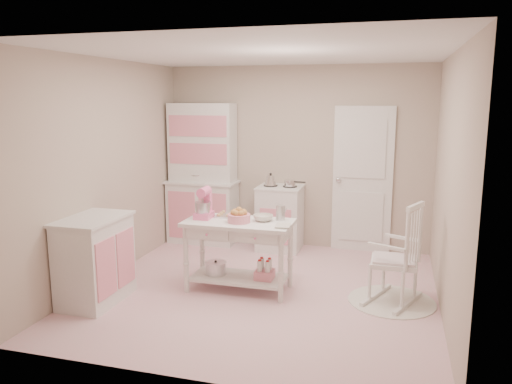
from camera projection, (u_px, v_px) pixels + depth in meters
room_shell at (262, 145)px, 5.33m from camera, size 3.84×3.84×2.62m
door at (363, 180)px, 6.96m from camera, size 0.82×0.05×2.04m
hutch at (202, 174)px, 7.38m from camera, size 1.06×0.50×2.08m
stove at (280, 218)px, 7.12m from camera, size 0.62×0.57×0.92m
base_cabinet at (95, 260)px, 5.27m from camera, size 0.54×0.84×0.92m
lace_rug at (391, 301)px, 5.33m from camera, size 0.92×0.92×0.01m
rocking_chair at (394, 252)px, 5.23m from camera, size 0.72×0.85×1.10m
work_table at (239, 256)px, 5.61m from camera, size 1.20×0.60×0.80m
stand_mixer at (204, 204)px, 5.63m from camera, size 0.21×0.29×0.34m
cookie_tray at (231, 216)px, 5.74m from camera, size 0.34×0.24×0.02m
bread_basket at (239, 218)px, 5.47m from camera, size 0.25×0.25×0.09m
mixing_bowl at (263, 218)px, 5.53m from camera, size 0.22×0.22×0.07m
metal_pitcher at (281, 213)px, 5.55m from camera, size 0.10×0.10×0.17m
recipe_book at (276, 226)px, 5.30m from camera, size 0.18×0.23×0.02m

